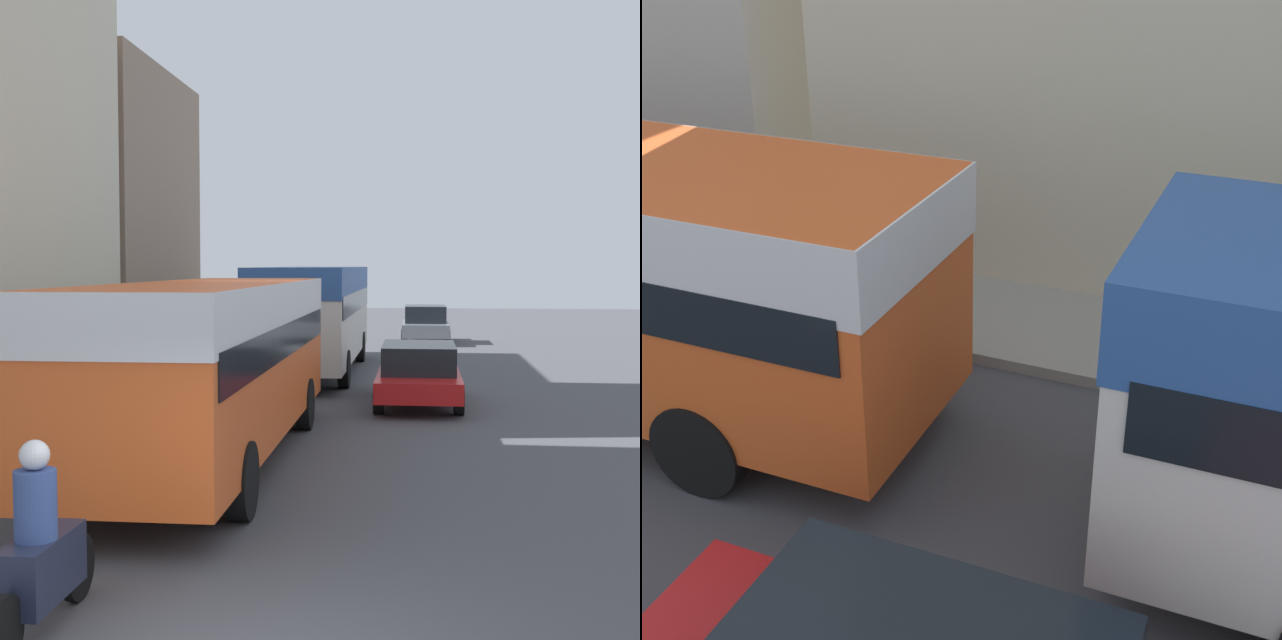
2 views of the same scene
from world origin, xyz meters
The scene contains 1 object.
pedestrian_walking_away centered at (-4.59, 6.92, 1.04)m, with size 0.42×0.42×1.75m.
Camera 2 is at (4.91, 15.70, 5.59)m, focal length 50.00 mm.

